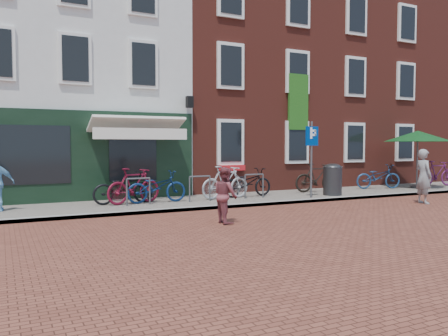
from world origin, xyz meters
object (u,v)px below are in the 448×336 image
boy (226,195)px  woman (424,176)px  bicycle_4 (248,183)px  parking_sign (312,148)px  bicycle_1 (134,186)px  bicycle_5 (317,178)px  bicycle_0 (123,188)px  litter_bin (333,178)px  parasol (418,134)px  bicycle_6 (378,177)px  bicycle_2 (157,187)px  bicycle_7 (437,173)px  bicycle_3 (225,182)px

boy → woman: bearing=-85.4°
bicycle_4 → woman: bearing=-130.1°
parking_sign → bicycle_4: 2.49m
bicycle_1 → bicycle_5: 7.17m
boy → bicycle_0: bearing=22.8°
litter_bin → parasol: size_ratio=0.45×
bicycle_0 → bicycle_6: size_ratio=1.00×
parking_sign → woman: (2.79, -2.23, -0.92)m
bicycle_2 → bicycle_7: 12.73m
parking_sign → bicycle_6: size_ratio=1.37×
bicycle_3 → bicycle_2: bearing=82.3°
woman → bicycle_3: woman is taller
woman → bicycle_5: bearing=31.7°
boy → bicycle_2: size_ratio=0.73×
parking_sign → bicycle_6: bearing=16.7°
bicycle_2 → bicycle_4: bearing=-88.1°
bicycle_7 → bicycle_3: bearing=100.3°
bicycle_5 → bicycle_1: bearing=100.8°
bicycle_0 → bicycle_3: bicycle_3 is taller
boy → bicycle_0: size_ratio=0.73×
litter_bin → bicycle_3: 4.00m
bicycle_5 → parking_sign: bearing=145.0°
parasol → bicycle_5: 5.10m
bicycle_4 → bicycle_3: bearing=95.5°
bicycle_2 → bicycle_3: 2.38m
bicycle_1 → bicycle_6: 10.22m
parking_sign → bicycle_1: bearing=168.9°
litter_bin → boy: (-5.77, -2.95, -0.04)m
bicycle_3 → bicycle_5: size_ratio=1.00×
parking_sign → bicycle_4: (-1.82, 1.20, -1.21)m
woman → bicycle_2: bearing=77.1°
parasol → bicycle_4: 8.12m
litter_bin → bicycle_7: bearing=6.7°
bicycle_2 → bicycle_6: (9.51, 0.24, 0.00)m
parking_sign → parasol: bearing=8.1°
bicycle_2 → boy: bearing=-172.0°
woman → bicycle_0: (-8.91, 3.50, -0.29)m
bicycle_3 → bicycle_6: 7.14m
litter_bin → bicycle_3: bearing=169.3°
bicycle_0 → litter_bin: bearing=-101.8°
boy → bicycle_6: size_ratio=0.73×
bicycle_2 → bicycle_4: same height
parking_sign → litter_bin: bearing=14.7°
boy → bicycle_2: (-0.54, 3.72, -0.09)m
boy → bicycle_3: size_ratio=0.75×
woman → bicycle_5: (-1.46, 3.61, -0.23)m
parasol → woman: 4.77m
parking_sign → bicycle_5: size_ratio=1.42×
bicycle_4 → bicycle_5: bicycle_5 is taller
bicycle_5 → bicycle_2: bearing=101.7°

